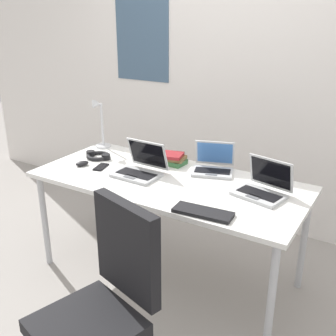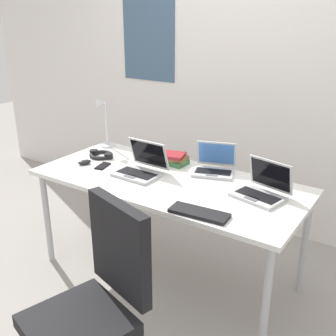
{
  "view_description": "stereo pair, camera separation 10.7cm",
  "coord_description": "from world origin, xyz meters",
  "px_view_note": "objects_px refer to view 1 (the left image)",
  "views": [
    {
      "loc": [
        1.28,
        -2.12,
        1.78
      ],
      "look_at": [
        0.0,
        0.0,
        0.82
      ],
      "focal_mm": 43.64,
      "sensor_mm": 36.0,
      "label": 1
    },
    {
      "loc": [
        1.37,
        -2.06,
        1.78
      ],
      "look_at": [
        0.0,
        0.0,
        0.82
      ],
      "focal_mm": 43.64,
      "sensor_mm": 36.0,
      "label": 2
    }
  ],
  "objects_px": {
    "desk_lamp": "(99,124)",
    "laptop_by_keyboard": "(263,188)",
    "computer_mouse": "(82,163)",
    "book_stack": "(173,159)",
    "laptop_back_right": "(140,168)",
    "office_chair": "(101,322)",
    "headphones": "(98,156)",
    "cell_phone": "(101,167)",
    "pill_bottle": "(135,150)",
    "external_keyboard": "(203,212)",
    "laptop_front_right": "(213,166)"
  },
  "relations": [
    {
      "from": "desk_lamp",
      "to": "laptop_by_keyboard",
      "type": "bearing_deg",
      "value": -7.62
    },
    {
      "from": "computer_mouse",
      "to": "book_stack",
      "type": "bearing_deg",
      "value": 59.79
    },
    {
      "from": "laptop_back_right",
      "to": "book_stack",
      "type": "relative_size",
      "value": 1.58
    },
    {
      "from": "book_stack",
      "to": "office_chair",
      "type": "height_order",
      "value": "office_chair"
    },
    {
      "from": "laptop_back_right",
      "to": "headphones",
      "type": "relative_size",
      "value": 1.45
    },
    {
      "from": "office_chair",
      "to": "desk_lamp",
      "type": "bearing_deg",
      "value": 129.15
    },
    {
      "from": "laptop_back_right",
      "to": "headphones",
      "type": "xyz_separation_m",
      "value": [
        -0.46,
        0.12,
        -0.03
      ]
    },
    {
      "from": "headphones",
      "to": "office_chair",
      "type": "relative_size",
      "value": 0.22
    },
    {
      "from": "cell_phone",
      "to": "office_chair",
      "type": "bearing_deg",
      "value": -64.72
    },
    {
      "from": "book_stack",
      "to": "headphones",
      "type": "bearing_deg",
      "value": -162.53
    },
    {
      "from": "headphones",
      "to": "book_stack",
      "type": "height_order",
      "value": "book_stack"
    },
    {
      "from": "desk_lamp",
      "to": "book_stack",
      "type": "bearing_deg",
      "value": -1.21
    },
    {
      "from": "computer_mouse",
      "to": "cell_phone",
      "type": "height_order",
      "value": "computer_mouse"
    },
    {
      "from": "cell_phone",
      "to": "headphones",
      "type": "bearing_deg",
      "value": 121.55
    },
    {
      "from": "laptop_by_keyboard",
      "to": "cell_phone",
      "type": "relative_size",
      "value": 2.47
    },
    {
      "from": "laptop_back_right",
      "to": "laptop_by_keyboard",
      "type": "bearing_deg",
      "value": 7.99
    },
    {
      "from": "laptop_back_right",
      "to": "headphones",
      "type": "bearing_deg",
      "value": 165.95
    },
    {
      "from": "desk_lamp",
      "to": "computer_mouse",
      "type": "relative_size",
      "value": 4.17
    },
    {
      "from": "office_chair",
      "to": "laptop_by_keyboard",
      "type": "bearing_deg",
      "value": 69.3
    },
    {
      "from": "laptop_back_right",
      "to": "office_chair",
      "type": "xyz_separation_m",
      "value": [
        0.42,
        -0.94,
        -0.39
      ]
    },
    {
      "from": "computer_mouse",
      "to": "headphones",
      "type": "height_order",
      "value": "headphones"
    },
    {
      "from": "cell_phone",
      "to": "book_stack",
      "type": "distance_m",
      "value": 0.51
    },
    {
      "from": "pill_bottle",
      "to": "office_chair",
      "type": "relative_size",
      "value": 0.08
    },
    {
      "from": "desk_lamp",
      "to": "pill_bottle",
      "type": "bearing_deg",
      "value": 1.97
    },
    {
      "from": "office_chair",
      "to": "pill_bottle",
      "type": "bearing_deg",
      "value": 118.64
    },
    {
      "from": "external_keyboard",
      "to": "book_stack",
      "type": "distance_m",
      "value": 0.79
    },
    {
      "from": "computer_mouse",
      "to": "laptop_by_keyboard",
      "type": "bearing_deg",
      "value": 34.18
    },
    {
      "from": "laptop_by_keyboard",
      "to": "computer_mouse",
      "type": "distance_m",
      "value": 1.28
    },
    {
      "from": "laptop_back_right",
      "to": "desk_lamp",
      "type": "bearing_deg",
      "value": 153.02
    },
    {
      "from": "external_keyboard",
      "to": "book_stack",
      "type": "height_order",
      "value": "book_stack"
    },
    {
      "from": "cell_phone",
      "to": "external_keyboard",
      "type": "bearing_deg",
      "value": -28.92
    },
    {
      "from": "laptop_back_right",
      "to": "pill_bottle",
      "type": "height_order",
      "value": "laptop_back_right"
    },
    {
      "from": "desk_lamp",
      "to": "headphones",
      "type": "relative_size",
      "value": 1.87
    },
    {
      "from": "cell_phone",
      "to": "book_stack",
      "type": "relative_size",
      "value": 0.69
    },
    {
      "from": "desk_lamp",
      "to": "external_keyboard",
      "type": "bearing_deg",
      "value": -26.06
    },
    {
      "from": "cell_phone",
      "to": "laptop_back_right",
      "type": "bearing_deg",
      "value": -7.12
    },
    {
      "from": "laptop_by_keyboard",
      "to": "office_chair",
      "type": "bearing_deg",
      "value": -110.7
    },
    {
      "from": "desk_lamp",
      "to": "external_keyboard",
      "type": "height_order",
      "value": "desk_lamp"
    },
    {
      "from": "cell_phone",
      "to": "pill_bottle",
      "type": "bearing_deg",
      "value": 69.36
    },
    {
      "from": "cell_phone",
      "to": "headphones",
      "type": "xyz_separation_m",
      "value": [
        -0.15,
        0.15,
        0.01
      ]
    },
    {
      "from": "desk_lamp",
      "to": "laptop_back_right",
      "type": "height_order",
      "value": "desk_lamp"
    },
    {
      "from": "cell_phone",
      "to": "book_stack",
      "type": "xyz_separation_m",
      "value": [
        0.4,
        0.32,
        0.04
      ]
    },
    {
      "from": "headphones",
      "to": "office_chair",
      "type": "distance_m",
      "value": 1.42
    },
    {
      "from": "desk_lamp",
      "to": "laptop_back_right",
      "type": "distance_m",
      "value": 0.69
    },
    {
      "from": "laptop_back_right",
      "to": "laptop_by_keyboard",
      "type": "xyz_separation_m",
      "value": [
        0.82,
        0.11,
        -0.0
      ]
    },
    {
      "from": "laptop_front_right",
      "to": "computer_mouse",
      "type": "relative_size",
      "value": 3.48
    },
    {
      "from": "desk_lamp",
      "to": "pill_bottle",
      "type": "xyz_separation_m",
      "value": [
        0.33,
        0.01,
        -0.16
      ]
    },
    {
      "from": "computer_mouse",
      "to": "laptop_back_right",
      "type": "bearing_deg",
      "value": 35.07
    },
    {
      "from": "laptop_by_keyboard",
      "to": "book_stack",
      "type": "bearing_deg",
      "value": 166.55
    },
    {
      "from": "computer_mouse",
      "to": "pill_bottle",
      "type": "bearing_deg",
      "value": 90.57
    }
  ]
}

